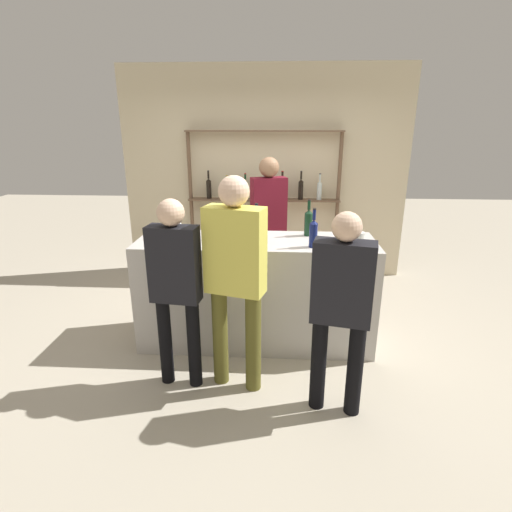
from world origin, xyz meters
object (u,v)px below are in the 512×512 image
object	(u,v)px
counter_bottle_1	(230,225)
wine_glass	(179,223)
cork_jar	(357,240)
server_behind_counter	(269,218)
customer_center	(235,270)
customer_right	(341,301)
counter_bottle_3	(313,233)
customer_left	(175,280)
counter_bottle_4	(247,230)
counter_bottle_0	(256,225)
counter_bottle_2	(308,222)

from	to	relation	value
counter_bottle_1	wine_glass	bearing A→B (deg)	161.27
counter_bottle_1	cork_jar	distance (m)	1.16
server_behind_counter	customer_center	xyz separation A→B (m)	(-0.20, -1.71, -0.01)
wine_glass	customer_right	xyz separation A→B (m)	(1.43, -1.21, -0.24)
counter_bottle_1	counter_bottle_3	xyz separation A→B (m)	(0.76, -0.22, 0.00)
customer_right	customer_center	bearing A→B (deg)	83.86
customer_left	counter_bottle_4	bearing A→B (deg)	-36.82
customer_left	customer_right	world-z (taller)	customer_left
counter_bottle_3	customer_left	distance (m)	1.25
counter_bottle_0	counter_bottle_2	xyz separation A→B (m)	(0.49, 0.12, 0.01)
wine_glass	cork_jar	xyz separation A→B (m)	(1.66, -0.41, -0.03)
counter_bottle_0	customer_right	bearing A→B (deg)	-58.54
customer_center	counter_bottle_2	bearing A→B (deg)	-17.41
counter_bottle_2	customer_right	xyz separation A→B (m)	(0.16, -1.19, -0.28)
counter_bottle_3	customer_right	xyz separation A→B (m)	(0.14, -0.81, -0.27)
counter_bottle_3	customer_left	xyz separation A→B (m)	(-1.09, -0.55, -0.25)
counter_bottle_4	wine_glass	bearing A→B (deg)	150.04
counter_bottle_2	customer_right	world-z (taller)	customer_right
counter_bottle_0	wine_glass	world-z (taller)	counter_bottle_0
customer_right	counter_bottle_1	bearing A→B (deg)	53.72
customer_left	server_behind_counter	bearing A→B (deg)	-14.73
counter_bottle_0	counter_bottle_2	distance (m)	0.51
customer_left	customer_center	distance (m)	0.48
cork_jar	counter_bottle_0	bearing A→B (deg)	162.71
cork_jar	customer_right	size ratio (longest dim) A/B	0.10
cork_jar	customer_right	bearing A→B (deg)	-106.60
wine_glass	server_behind_counter	world-z (taller)	server_behind_counter
counter_bottle_1	customer_center	bearing A→B (deg)	-80.29
customer_left	customer_center	size ratio (longest dim) A/B	0.90
counter_bottle_1	customer_left	bearing A→B (deg)	-113.57
counter_bottle_4	customer_right	xyz separation A→B (m)	(0.72, -0.80, -0.29)
counter_bottle_2	customer_left	world-z (taller)	customer_left
counter_bottle_4	server_behind_counter	distance (m)	1.19
counter_bottle_3	server_behind_counter	xyz separation A→B (m)	(-0.42, 1.16, -0.14)
server_behind_counter	customer_center	distance (m)	1.72
customer_right	cork_jar	bearing A→B (deg)	-4.15
counter_bottle_1	cork_jar	xyz separation A→B (m)	(1.14, -0.23, -0.06)
counter_bottle_1	customer_right	distance (m)	1.39
wine_glass	server_behind_counter	xyz separation A→B (m)	(0.86, 0.76, -0.11)
counter_bottle_4	cork_jar	bearing A→B (deg)	-0.35
counter_bottle_1	counter_bottle_3	size ratio (longest dim) A/B	1.00
counter_bottle_4	cork_jar	xyz separation A→B (m)	(0.96, -0.01, -0.07)
cork_jar	customer_right	distance (m)	0.85
counter_bottle_2	counter_bottle_3	world-z (taller)	counter_bottle_2
server_behind_counter	customer_right	xyz separation A→B (m)	(0.57, -1.97, -0.13)
counter_bottle_1	counter_bottle_4	bearing A→B (deg)	-51.93
counter_bottle_0	counter_bottle_1	distance (m)	0.25
counter_bottle_2	customer_center	size ratio (longest dim) A/B	0.20
customer_right	counter_bottle_4	bearing A→B (deg)	54.58
cork_jar	server_behind_counter	size ratio (longest dim) A/B	0.09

